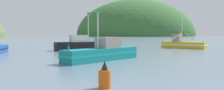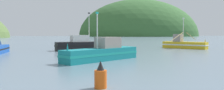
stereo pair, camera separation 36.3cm
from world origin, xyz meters
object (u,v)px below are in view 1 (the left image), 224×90
at_px(fishing_boat_black, 86,45).
at_px(channel_buoy, 105,77).
at_px(fishing_boat_teal, 103,52).
at_px(fishing_boat_yellow, 182,44).

bearing_deg(fishing_boat_black, channel_buoy, -106.75).
distance_m(fishing_boat_black, fishing_boat_teal, 15.46).
xyz_separation_m(fishing_boat_black, fishing_boat_yellow, (18.72, 1.26, -0.08)).
distance_m(fishing_boat_yellow, channel_buoy, 34.88).
bearing_deg(fishing_boat_black, fishing_boat_teal, -102.03).
height_order(fishing_boat_teal, channel_buoy, fishing_boat_teal).
bearing_deg(fishing_boat_teal, fishing_boat_black, -123.91).
bearing_deg(fishing_boat_yellow, channel_buoy, -74.02).
xyz_separation_m(fishing_boat_black, fishing_boat_teal, (0.75, -15.44, -0.06)).
xyz_separation_m(fishing_boat_teal, channel_buoy, (-1.68, -12.13, -0.26)).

